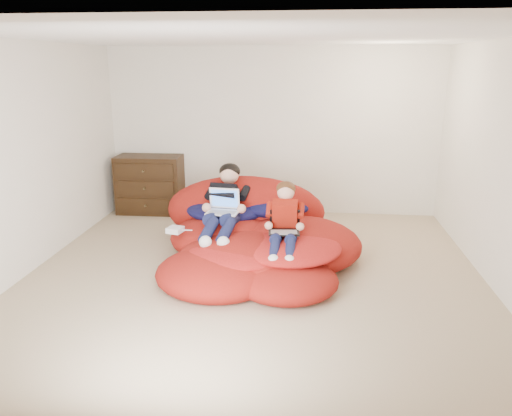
{
  "coord_description": "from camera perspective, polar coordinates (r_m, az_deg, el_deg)",
  "views": [
    {
      "loc": [
        0.57,
        -5.06,
        2.26
      ],
      "look_at": [
        -0.0,
        0.25,
        0.7
      ],
      "focal_mm": 35.0,
      "sensor_mm": 36.0,
      "label": 1
    }
  ],
  "objects": [
    {
      "name": "power_adapter",
      "position": [
        5.79,
        -9.22,
        -2.47
      ],
      "size": [
        0.2,
        0.2,
        0.06
      ],
      "primitive_type": "cube",
      "rotation": [
        0.0,
        0.0,
        -0.26
      ],
      "color": "white",
      "rests_on": "beanbag_pile"
    },
    {
      "name": "room_shell",
      "position": [
        5.49,
        -0.25,
        -5.54
      ],
      "size": [
        5.1,
        5.1,
        2.77
      ],
      "color": "tan",
      "rests_on": "ground"
    },
    {
      "name": "laptop_black",
      "position": [
        5.43,
        3.26,
        -2.03
      ],
      "size": [
        0.35,
        0.37,
        0.23
      ],
      "color": "black",
      "rests_on": "younger_boy"
    },
    {
      "name": "cream_pillow",
      "position": [
        6.57,
        -3.34,
        1.79
      ],
      "size": [
        0.43,
        0.27,
        0.27
      ],
      "primitive_type": "ellipsoid",
      "color": "#EEE5CF",
      "rests_on": "beanbag_pile"
    },
    {
      "name": "beanbag_pile",
      "position": [
        5.89,
        -0.23,
        -3.53
      ],
      "size": [
        2.49,
        2.49,
        0.93
      ],
      "color": "#A41912",
      "rests_on": "ground"
    },
    {
      "name": "laptop_white",
      "position": [
        5.85,
        -3.74,
        0.22
      ],
      "size": [
        0.39,
        0.33,
        0.27
      ],
      "color": "white",
      "rests_on": "older_boy"
    },
    {
      "name": "younger_boy",
      "position": [
        5.42,
        3.28,
        -1.27
      ],
      "size": [
        0.29,
        0.91,
        0.69
      ],
      "color": "#A31C0E",
      "rests_on": "beanbag_pile"
    },
    {
      "name": "older_boy",
      "position": [
        5.97,
        -3.53,
        0.84
      ],
      "size": [
        0.42,
        1.29,
        0.71
      ],
      "color": "black",
      "rests_on": "beanbag_pile"
    },
    {
      "name": "dresser",
      "position": [
        7.91,
        -12.02,
        2.65
      ],
      "size": [
        1.0,
        0.57,
        0.89
      ],
      "color": "black",
      "rests_on": "ground"
    }
  ]
}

